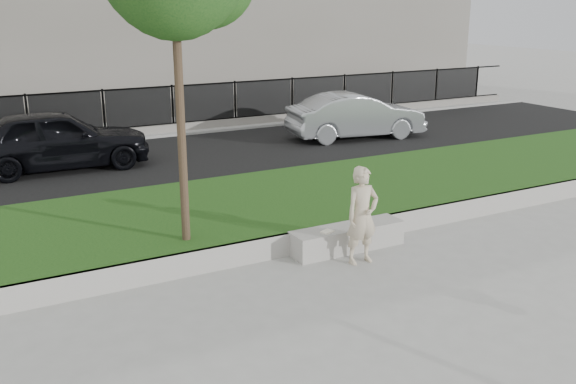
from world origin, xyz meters
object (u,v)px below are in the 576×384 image
stone_bench (347,238)px  car_silver (356,116)px  book (327,231)px  man (362,215)px  car_dark (56,139)px

stone_bench → car_silver: car_silver is taller
book → car_silver: (5.92, 7.83, 0.31)m
stone_bench → man: 0.84m
book → car_silver: bearing=31.9°
book → stone_bench: bearing=-10.8°
man → book: man is taller
stone_bench → car_dark: car_dark is taller
book → car_silver: 9.83m
stone_bench → car_silver: (5.46, 7.75, 0.53)m
car_dark → car_silver: (8.91, -0.33, -0.08)m
man → book: size_ratio=7.96×
man → car_silver: size_ratio=0.38×
stone_bench → book: book is taller
stone_bench → car_silver: 9.50m
stone_bench → car_silver: size_ratio=0.49×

